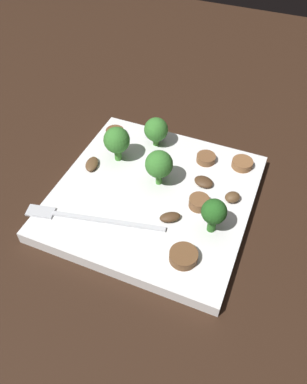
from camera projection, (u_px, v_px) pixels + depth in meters
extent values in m
plane|color=black|center=(153.00, 201.00, 0.52)|extent=(1.40, 1.40, 0.00)
cube|color=white|center=(153.00, 196.00, 0.52)|extent=(0.26, 0.26, 0.02)
cube|color=silver|center=(109.00, 221.00, 0.47)|extent=(0.14, 0.04, 0.00)
cube|color=silver|center=(41.00, 212.00, 0.49)|extent=(0.04, 0.03, 0.00)
cylinder|color=#296420|center=(212.00, 223.00, 0.46)|extent=(0.01, 0.01, 0.03)
sphere|color=#235B1E|center=(214.00, 212.00, 0.44)|extent=(0.03, 0.03, 0.03)
cylinder|color=#408630|center=(118.00, 152.00, 0.55)|extent=(0.01, 0.01, 0.03)
sphere|color=#387A2D|center=(117.00, 140.00, 0.53)|extent=(0.04, 0.04, 0.04)
cylinder|color=#408630|center=(156.00, 140.00, 0.57)|extent=(0.01, 0.01, 0.02)
sphere|color=#387A2D|center=(156.00, 130.00, 0.56)|extent=(0.04, 0.04, 0.04)
cylinder|color=#408630|center=(160.00, 177.00, 0.51)|extent=(0.01, 0.01, 0.02)
sphere|color=#387A2D|center=(160.00, 164.00, 0.50)|extent=(0.04, 0.04, 0.04)
cylinder|color=brown|center=(115.00, 133.00, 0.59)|extent=(0.04, 0.04, 0.01)
cylinder|color=brown|center=(183.00, 256.00, 0.43)|extent=(0.05, 0.05, 0.01)
cylinder|color=brown|center=(200.00, 200.00, 0.49)|extent=(0.03, 0.03, 0.01)
cylinder|color=brown|center=(242.00, 164.00, 0.54)|extent=(0.03, 0.03, 0.01)
cylinder|color=brown|center=(206.00, 158.00, 0.55)|extent=(0.03, 0.03, 0.01)
ellipsoid|color=brown|center=(232.00, 197.00, 0.50)|extent=(0.03, 0.03, 0.01)
ellipsoid|color=#4C331E|center=(204.00, 182.00, 0.52)|extent=(0.03, 0.02, 0.01)
ellipsoid|color=brown|center=(92.00, 164.00, 0.54)|extent=(0.02, 0.03, 0.01)
ellipsoid|color=#4C331E|center=(170.00, 217.00, 0.48)|extent=(0.03, 0.03, 0.01)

